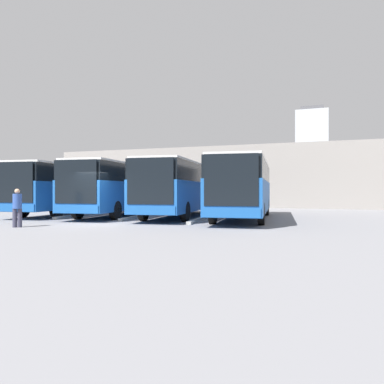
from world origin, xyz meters
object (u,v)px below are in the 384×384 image
bus_2 (122,187)px  pedestrian (17,207)px  bus_0 (244,187)px  bus_1 (181,187)px  bus_3 (71,187)px

bus_2 → pedestrian: size_ratio=6.84×
bus_0 → pedestrian: 11.45m
bus_0 → bus_2: same height
bus_1 → bus_3: (7.90, 0.16, 0.00)m
bus_2 → bus_3: size_ratio=1.00×
bus_1 → bus_3: 7.90m
bus_0 → bus_1: size_ratio=1.00×
bus_0 → pedestrian: (8.20, 7.93, -0.91)m
bus_0 → bus_1: same height
bus_1 → bus_2: size_ratio=1.00×
bus_2 → bus_3: same height
bus_0 → bus_1: 3.99m
bus_0 → pedestrian: bus_0 is taller
bus_2 → pedestrian: bus_2 is taller
bus_0 → bus_2: 7.91m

